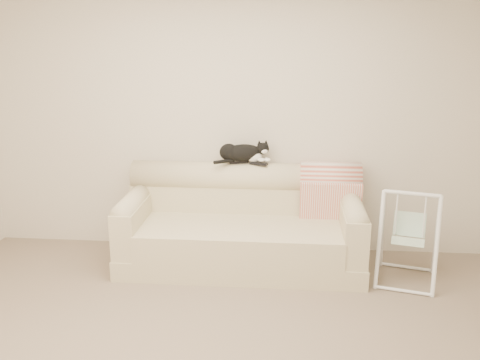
% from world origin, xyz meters
% --- Properties ---
extents(room_shell, '(5.04, 4.04, 2.60)m').
position_xyz_m(room_shell, '(0.00, 0.00, 1.53)').
color(room_shell, beige).
rests_on(room_shell, ground).
extents(sofa, '(2.20, 0.93, 0.90)m').
position_xyz_m(sofa, '(0.05, 1.62, 0.35)').
color(sofa, tan).
rests_on(sofa, ground).
extents(remote_a, '(0.19, 0.09, 0.03)m').
position_xyz_m(remote_a, '(0.00, 1.86, 0.91)').
color(remote_a, black).
rests_on(remote_a, sofa).
extents(remote_b, '(0.18, 0.10, 0.02)m').
position_xyz_m(remote_b, '(0.19, 1.82, 0.91)').
color(remote_b, black).
rests_on(remote_b, sofa).
extents(tuxedo_cat, '(0.53, 0.31, 0.21)m').
position_xyz_m(tuxedo_cat, '(0.04, 1.85, 1.00)').
color(tuxedo_cat, black).
rests_on(tuxedo_cat, sofa).
extents(throw_blanket, '(0.56, 0.38, 0.58)m').
position_xyz_m(throw_blanket, '(0.86, 1.84, 0.72)').
color(throw_blanket, '#CB5A45').
rests_on(throw_blanket, sofa).
extents(baby_swing, '(0.61, 0.63, 0.81)m').
position_xyz_m(baby_swing, '(1.50, 1.36, 0.40)').
color(baby_swing, white).
rests_on(baby_swing, ground).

